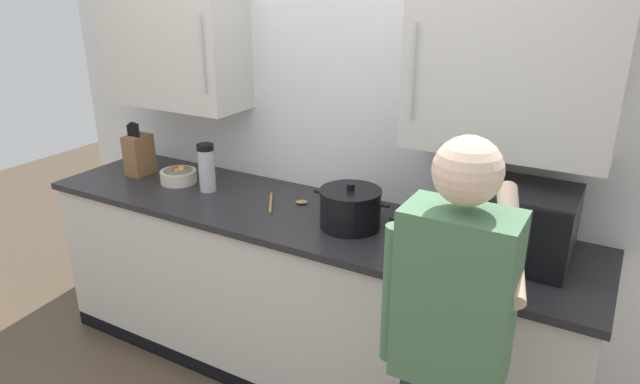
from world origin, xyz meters
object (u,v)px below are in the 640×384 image
wooden_spoon (285,202)px  person_figure (451,337)px  fruit_bowl (179,175)px  knife_block (139,154)px  microwave_oven (504,221)px  thermos_flask (207,167)px  stock_pot (350,208)px

wooden_spoon → person_figure: (1.09, -0.73, 0.02)m
fruit_bowl → knife_block: 0.30m
fruit_bowl → person_figure: person_figure is taller
wooden_spoon → fruit_bowl: (-0.70, -0.03, 0.03)m
fruit_bowl → person_figure: size_ratio=0.12×
microwave_oven → thermos_flask: (-1.55, -0.03, -0.02)m
person_figure → knife_block: bearing=161.5°
person_figure → wooden_spoon: bearing=146.3°
fruit_bowl → knife_block: (-0.29, -0.00, 0.08)m
wooden_spoon → person_figure: bearing=-33.7°
wooden_spoon → person_figure: 1.31m
fruit_bowl → thermos_flask: thermos_flask is taller
wooden_spoon → thermos_flask: bearing=-174.6°
fruit_bowl → person_figure: 1.92m
fruit_bowl → stock_pot: size_ratio=0.53×
microwave_oven → thermos_flask: microwave_oven is taller
knife_block → person_figure: (2.08, -0.70, -0.09)m
knife_block → thermos_flask: (0.52, -0.01, 0.01)m
wooden_spoon → thermos_flask: (-0.47, -0.04, 0.12)m
thermos_flask → fruit_bowl: bearing=175.8°
knife_block → person_figure: 2.20m
fruit_bowl → microwave_oven: bearing=0.4°
microwave_oven → stock_pot: size_ratio=1.81×
wooden_spoon → knife_block: knife_block is taller
wooden_spoon → thermos_flask: 0.49m
microwave_oven → wooden_spoon: size_ratio=2.80×
wooden_spoon → knife_block: bearing=-178.2°
wooden_spoon → knife_block: size_ratio=0.78×
knife_block → thermos_flask: size_ratio=1.22×
stock_pot → person_figure: size_ratio=0.23×
stock_pot → person_figure: bearing=-43.5°
microwave_oven → knife_block: size_ratio=2.17×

